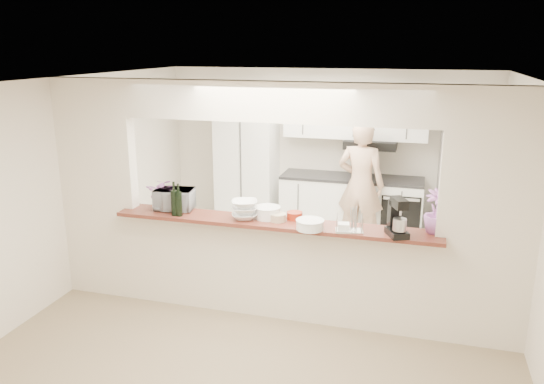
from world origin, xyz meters
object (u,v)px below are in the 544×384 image
at_px(refrigerator, 465,191).
at_px(stand_mixer, 397,219).
at_px(toaster_oven, 174,199).
at_px(person, 361,185).

relative_size(refrigerator, stand_mixer, 4.55).
bearing_deg(refrigerator, toaster_oven, -140.91).
height_order(toaster_oven, person, person).
height_order(refrigerator, stand_mixer, refrigerator).
relative_size(refrigerator, person, 0.93).
bearing_deg(toaster_oven, refrigerator, 30.02).
bearing_deg(stand_mixer, person, 104.20).
height_order(refrigerator, toaster_oven, refrigerator).
distance_m(refrigerator, toaster_oven, 4.14).
bearing_deg(stand_mixer, refrigerator, 73.89).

